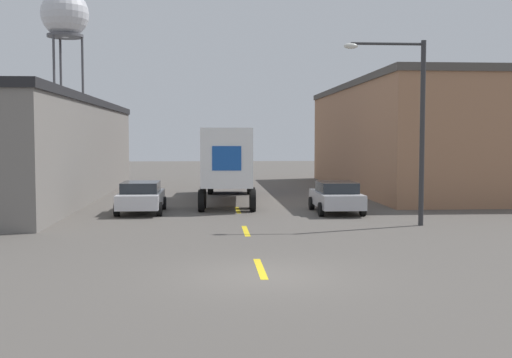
{
  "coord_description": "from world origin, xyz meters",
  "views": [
    {
      "loc": [
        -1.34,
        -16.04,
        3.51
      ],
      "look_at": [
        0.54,
        10.04,
        1.83
      ],
      "focal_mm": 45.0,
      "sensor_mm": 36.0,
      "label": 1
    }
  ],
  "objects_px": {
    "water_tower": "(65,16)",
    "street_lamp": "(411,116)",
    "parked_car_left_far": "(141,197)",
    "parked_car_right_mid": "(336,196)",
    "semi_truck": "(229,159)"
  },
  "relations": [
    {
      "from": "semi_truck",
      "to": "parked_car_right_mid",
      "type": "xyz_separation_m",
      "value": [
        4.86,
        -5.98,
        -1.59
      ]
    },
    {
      "from": "parked_car_right_mid",
      "to": "street_lamp",
      "type": "relative_size",
      "value": 0.59
    },
    {
      "from": "parked_car_left_far",
      "to": "street_lamp",
      "type": "distance_m",
      "value": 12.85
    },
    {
      "from": "parked_car_right_mid",
      "to": "water_tower",
      "type": "distance_m",
      "value": 53.25
    },
    {
      "from": "parked_car_right_mid",
      "to": "street_lamp",
      "type": "xyz_separation_m",
      "value": [
        2.08,
        -4.54,
        3.61
      ]
    },
    {
      "from": "semi_truck",
      "to": "street_lamp",
      "type": "relative_size",
      "value": 1.69
    },
    {
      "from": "semi_truck",
      "to": "water_tower",
      "type": "relative_size",
      "value": 0.61
    },
    {
      "from": "parked_car_left_far",
      "to": "street_lamp",
      "type": "relative_size",
      "value": 0.59
    },
    {
      "from": "parked_car_left_far",
      "to": "water_tower",
      "type": "relative_size",
      "value": 0.21
    },
    {
      "from": "parked_car_left_far",
      "to": "street_lamp",
      "type": "bearing_deg",
      "value": -24.79
    },
    {
      "from": "parked_car_left_far",
      "to": "water_tower",
      "type": "height_order",
      "value": "water_tower"
    },
    {
      "from": "water_tower",
      "to": "parked_car_left_far",
      "type": "bearing_deg",
      "value": -73.7
    },
    {
      "from": "parked_car_left_far",
      "to": "water_tower",
      "type": "bearing_deg",
      "value": 106.3
    },
    {
      "from": "water_tower",
      "to": "street_lamp",
      "type": "relative_size",
      "value": 2.75
    },
    {
      "from": "parked_car_right_mid",
      "to": "water_tower",
      "type": "bearing_deg",
      "value": 116.05
    }
  ]
}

